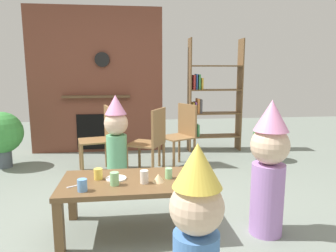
# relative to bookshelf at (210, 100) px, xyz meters

# --- Properties ---
(ground_plane) EXTENTS (12.00, 12.00, 0.00)m
(ground_plane) POSITION_rel_bookshelf_xyz_m (-1.12, -2.40, -0.89)
(ground_plane) COLOR gray
(brick_fireplace_feature) EXTENTS (2.20, 0.28, 2.40)m
(brick_fireplace_feature) POSITION_rel_bookshelf_xyz_m (-1.91, 0.20, 0.31)
(brick_fireplace_feature) COLOR brown
(brick_fireplace_feature) RESTS_ON ground_plane
(bookshelf) EXTENTS (0.90, 0.28, 1.90)m
(bookshelf) POSITION_rel_bookshelf_xyz_m (0.00, 0.00, 0.00)
(bookshelf) COLOR brown
(bookshelf) RESTS_ON ground_plane
(coffee_table) EXTENTS (1.15, 0.65, 0.45)m
(coffee_table) POSITION_rel_bookshelf_xyz_m (-1.38, -2.66, -0.50)
(coffee_table) COLOR brown
(coffee_table) RESTS_ON ground_plane
(paper_cup_near_left) EXTENTS (0.07, 0.07, 0.11)m
(paper_cup_near_left) POSITION_rel_bookshelf_xyz_m (-1.26, -2.75, -0.38)
(paper_cup_near_left) COLOR silver
(paper_cup_near_left) RESTS_ON coffee_table
(paper_cup_near_right) EXTENTS (0.06, 0.06, 0.09)m
(paper_cup_near_right) POSITION_rel_bookshelf_xyz_m (-1.05, -2.66, -0.39)
(paper_cup_near_right) COLOR #8CD18C
(paper_cup_near_right) RESTS_ON coffee_table
(paper_cup_center) EXTENTS (0.07, 0.07, 0.09)m
(paper_cup_center) POSITION_rel_bookshelf_xyz_m (-1.64, -2.61, -0.39)
(paper_cup_center) COLOR #F2CC4C
(paper_cup_center) RESTS_ON coffee_table
(paper_cup_far_left) EXTENTS (0.07, 0.07, 0.10)m
(paper_cup_far_left) POSITION_rel_bookshelf_xyz_m (-1.74, -2.86, -0.38)
(paper_cup_far_left) COLOR #669EE0
(paper_cup_far_left) RESTS_ON coffee_table
(paper_cup_far_right) EXTENTS (0.07, 0.07, 0.11)m
(paper_cup_far_right) POSITION_rel_bookshelf_xyz_m (-1.50, -2.77, -0.38)
(paper_cup_far_right) COLOR #8CD18C
(paper_cup_far_right) RESTS_ON coffee_table
(paper_plate_front) EXTENTS (0.18, 0.18, 0.01)m
(paper_plate_front) POSITION_rel_bookshelf_xyz_m (-1.49, -2.63, -0.43)
(paper_plate_front) COLOR white
(paper_plate_front) RESTS_ON coffee_table
(paper_plate_rear) EXTENTS (0.16, 0.16, 0.01)m
(paper_plate_rear) POSITION_rel_bookshelf_xyz_m (-0.93, -2.82, -0.43)
(paper_plate_rear) COLOR white
(paper_plate_rear) RESTS_ON coffee_table
(birthday_cake_slice) EXTENTS (0.10, 0.10, 0.07)m
(birthday_cake_slice) POSITION_rel_bookshelf_xyz_m (-1.14, -2.74, -0.40)
(birthday_cake_slice) COLOR #EAC68C
(birthday_cake_slice) RESTS_ON coffee_table
(table_fork) EXTENTS (0.14, 0.09, 0.01)m
(table_fork) POSITION_rel_bookshelf_xyz_m (-1.80, -2.75, -0.43)
(table_fork) COLOR silver
(table_fork) RESTS_ON coffee_table
(child_with_cone_hat) EXTENTS (0.28, 0.28, 1.01)m
(child_with_cone_hat) POSITION_rel_bookshelf_xyz_m (-1.04, -3.75, -0.35)
(child_with_cone_hat) COLOR #4C7FC6
(child_with_cone_hat) RESTS_ON ground_plane
(child_in_pink) EXTENTS (0.31, 0.31, 1.14)m
(child_in_pink) POSITION_rel_bookshelf_xyz_m (-0.24, -2.85, -0.29)
(child_in_pink) COLOR #B27FCC
(child_in_pink) RESTS_ON ground_plane
(child_by_the_chairs) EXTENTS (0.30, 0.30, 1.08)m
(child_by_the_chairs) POSITION_rel_bookshelf_xyz_m (-1.54, -1.33, -0.32)
(child_by_the_chairs) COLOR #66B27F
(child_by_the_chairs) RESTS_ON ground_plane
(dining_chair_left) EXTENTS (0.48, 0.48, 0.90)m
(dining_chair_left) POSITION_rel_bookshelf_xyz_m (-1.76, -0.99, -0.37)
(dining_chair_left) COLOR olive
(dining_chair_left) RESTS_ON ground_plane
(dining_chair_middle) EXTENTS (0.54, 0.54, 0.90)m
(dining_chair_middle) POSITION_rel_bookshelf_xyz_m (-1.09, -1.32, -0.37)
(dining_chair_middle) COLOR olive
(dining_chair_middle) RESTS_ON ground_plane
(dining_chair_right) EXTENTS (0.54, 0.54, 0.90)m
(dining_chair_right) POSITION_rel_bookshelf_xyz_m (-0.63, -0.88, -0.37)
(dining_chair_right) COLOR olive
(dining_chair_right) RESTS_ON ground_plane
(potted_plant_tall) EXTENTS (0.38, 0.38, 0.59)m
(potted_plant_tall) POSITION_rel_bookshelf_xyz_m (0.69, -0.75, -0.55)
(potted_plant_tall) COLOR #4C5660
(potted_plant_tall) RESTS_ON ground_plane
(potted_plant_short) EXTENTS (0.59, 0.59, 0.80)m
(potted_plant_short) POSITION_rel_bookshelf_xyz_m (-3.18, -0.62, -0.40)
(potted_plant_short) COLOR #4C5660
(potted_plant_short) RESTS_ON ground_plane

